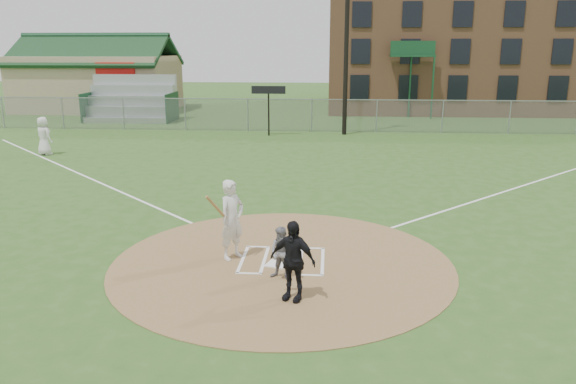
# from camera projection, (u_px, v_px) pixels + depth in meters

# --- Properties ---
(ground) EXTENTS (140.00, 140.00, 0.00)m
(ground) POSITION_uv_depth(u_px,v_px,m) (282.00, 263.00, 13.86)
(ground) COLOR #2C521C
(ground) RESTS_ON ground
(dirt_circle) EXTENTS (8.40, 8.40, 0.02)m
(dirt_circle) POSITION_uv_depth(u_px,v_px,m) (282.00, 263.00, 13.86)
(dirt_circle) COLOR olive
(dirt_circle) RESTS_ON ground
(home_plate) EXTENTS (0.60, 0.60, 0.03)m
(home_plate) POSITION_uv_depth(u_px,v_px,m) (277.00, 264.00, 13.70)
(home_plate) COLOR white
(home_plate) RESTS_ON dirt_circle
(foul_line_first) EXTENTS (17.04, 17.04, 0.01)m
(foul_line_first) POSITION_uv_depth(u_px,v_px,m) (531.00, 183.00, 21.90)
(foul_line_first) COLOR white
(foul_line_first) RESTS_ON ground
(foul_line_third) EXTENTS (17.04, 17.04, 0.01)m
(foul_line_third) POSITION_uv_depth(u_px,v_px,m) (84.00, 176.00, 23.19)
(foul_line_third) COLOR white
(foul_line_third) RESTS_ON ground
(catcher) EXTENTS (0.73, 0.65, 1.24)m
(catcher) POSITION_uv_depth(u_px,v_px,m) (282.00, 253.00, 12.73)
(catcher) COLOR gray
(catcher) RESTS_ON dirt_circle
(umpire) EXTENTS (1.10, 0.76, 1.73)m
(umpire) POSITION_uv_depth(u_px,v_px,m) (293.00, 260.00, 11.65)
(umpire) COLOR black
(umpire) RESTS_ON dirt_circle
(ondeck_player) EXTENTS (1.08, 0.95, 1.86)m
(ondeck_player) POSITION_uv_depth(u_px,v_px,m) (44.00, 136.00, 27.41)
(ondeck_player) COLOR silver
(ondeck_player) RESTS_ON ground
(batters_boxes) EXTENTS (2.08, 1.88, 0.01)m
(batters_boxes) POSITION_uv_depth(u_px,v_px,m) (283.00, 260.00, 14.00)
(batters_boxes) COLOR white
(batters_boxes) RESTS_ON dirt_circle
(batter_at_plate) EXTENTS (0.94, 1.08, 2.02)m
(batter_at_plate) POSITION_uv_depth(u_px,v_px,m) (232.00, 220.00, 13.91)
(batter_at_plate) COLOR silver
(batter_at_plate) RESTS_ON dirt_circle
(outfield_fence) EXTENTS (56.08, 0.08, 2.03)m
(outfield_fence) POSITION_uv_depth(u_px,v_px,m) (312.00, 115.00, 34.83)
(outfield_fence) COLOR slate
(outfield_fence) RESTS_ON ground
(bleachers) EXTENTS (6.08, 3.20, 3.20)m
(bleachers) POSITION_uv_depth(u_px,v_px,m) (130.00, 98.00, 39.67)
(bleachers) COLOR #B7BABF
(bleachers) RESTS_ON ground
(clubhouse) EXTENTS (12.20, 8.71, 6.23)m
(clubhouse) POSITION_uv_depth(u_px,v_px,m) (99.00, 81.00, 46.38)
(clubhouse) COLOR tan
(clubhouse) RESTS_ON ground
(brick_warehouse) EXTENTS (30.00, 17.17, 15.00)m
(brick_warehouse) POSITION_uv_depth(u_px,v_px,m) (508.00, 18.00, 47.45)
(brick_warehouse) COLOR #9C6543
(brick_warehouse) RESTS_ON ground
(light_pole) EXTENTS (1.20, 0.30, 12.22)m
(light_pole) POSITION_uv_depth(u_px,v_px,m) (347.00, 21.00, 32.31)
(light_pole) COLOR black
(light_pole) RESTS_ON ground
(scoreboard_sign) EXTENTS (2.00, 0.10, 2.93)m
(scoreboard_sign) POSITION_uv_depth(u_px,v_px,m) (269.00, 95.00, 32.92)
(scoreboard_sign) COLOR black
(scoreboard_sign) RESTS_ON ground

